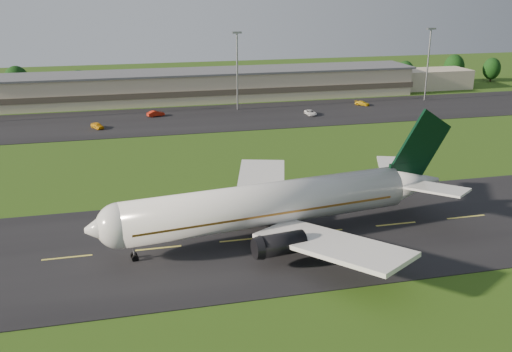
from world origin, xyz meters
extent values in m
plane|color=#274A12|center=(0.00, 0.00, 0.00)|extent=(360.00, 360.00, 0.00)
cube|color=black|center=(0.00, 0.00, 0.05)|extent=(220.00, 30.00, 0.10)
cube|color=black|center=(0.00, 72.00, 0.05)|extent=(260.00, 30.00, 0.10)
cylinder|color=white|center=(-7.60, 0.00, 4.80)|extent=(38.41, 10.79, 5.60)
sphere|color=white|center=(-26.42, -2.62, 4.80)|extent=(5.60, 5.60, 5.60)
cone|color=white|center=(-28.40, -2.90, 4.80)|extent=(4.70, 5.88, 5.38)
cone|color=white|center=(14.68, 3.10, 4.80)|extent=(9.67, 6.68, 5.49)
cube|color=#955F20|center=(-8.10, -0.07, 4.45)|extent=(35.44, 10.42, 0.28)
cube|color=black|center=(-27.02, -2.70, 5.35)|extent=(2.39, 3.25, 0.65)
cube|color=white|center=(-2.62, -10.41, 3.30)|extent=(15.98, 19.81, 2.20)
cube|color=white|center=(-5.66, 11.38, 3.30)|extent=(11.98, 20.17, 2.20)
cube|color=white|center=(15.37, -1.85, 5.70)|extent=(8.23, 9.23, 0.91)
cube|color=white|center=(13.99, 8.06, 5.70)|extent=(6.67, 9.36, 0.91)
cube|color=black|center=(13.19, 2.90, 6.60)|extent=(5.03, 1.23, 3.00)
cube|color=black|center=(15.67, 3.24, 10.30)|extent=(9.41, 1.75, 10.55)
cylinder|color=black|center=(-7.99, -8.13, 2.90)|extent=(5.92, 3.45, 2.70)
cylinder|color=black|center=(-10.19, 7.72, 2.90)|extent=(5.92, 3.45, 2.70)
cube|color=#C0AE92|center=(0.00, 96.00, 4.00)|extent=(120.00, 15.00, 8.00)
cube|color=#4C4438|center=(0.00, 96.00, 3.20)|extent=(121.00, 15.40, 1.60)
cube|color=#595B60|center=(0.00, 96.00, 8.15)|extent=(122.00, 16.00, 0.50)
cube|color=#C0AE92|center=(70.00, 98.00, 3.00)|extent=(28.00, 11.00, 6.00)
cylinder|color=gray|center=(5.00, 80.00, 10.00)|extent=(0.44, 0.44, 20.00)
cube|color=gray|center=(5.00, 80.00, 20.10)|extent=(2.40, 1.20, 0.50)
cylinder|color=gray|center=(60.00, 80.00, 10.00)|extent=(0.44, 0.44, 20.00)
cube|color=gray|center=(60.00, 80.00, 20.10)|extent=(2.40, 1.20, 0.50)
cylinder|color=black|center=(-53.58, 106.81, 1.57)|extent=(0.56, 0.56, 3.13)
ellipsoid|color=black|center=(-53.58, 106.81, 5.39)|extent=(7.31, 7.31, 9.13)
cylinder|color=black|center=(-36.54, 104.89, 1.33)|extent=(0.56, 0.56, 2.67)
ellipsoid|color=black|center=(-36.54, 104.89, 4.60)|extent=(6.23, 6.23, 7.79)
cylinder|color=black|center=(47.50, 105.61, 1.30)|extent=(0.56, 0.56, 2.60)
ellipsoid|color=black|center=(47.50, 105.61, 4.47)|extent=(6.06, 6.06, 7.58)
cylinder|color=black|center=(66.87, 105.71, 1.25)|extent=(0.56, 0.56, 2.49)
ellipsoid|color=black|center=(66.87, 105.71, 4.29)|extent=(5.81, 5.81, 7.26)
cylinder|color=black|center=(85.63, 107.05, 1.47)|extent=(0.56, 0.56, 2.93)
ellipsoid|color=black|center=(85.63, 107.05, 5.05)|extent=(6.84, 6.84, 8.55)
cylinder|color=black|center=(99.08, 105.35, 1.26)|extent=(0.56, 0.56, 2.53)
ellipsoid|color=black|center=(99.08, 105.35, 4.36)|extent=(5.90, 5.90, 7.38)
imported|color=#E9A30D|center=(-30.89, 66.88, 0.80)|extent=(3.41, 4.37, 1.39)
imported|color=#A31C0A|center=(-16.83, 76.65, 0.82)|extent=(4.64, 2.96, 1.44)
imported|color=white|center=(21.73, 68.98, 0.72)|extent=(2.28, 4.58, 1.25)
imported|color=#E0B00D|center=(39.53, 77.23, 0.69)|extent=(4.05, 4.10, 1.19)
camera|label=1|loc=(-25.11, -66.67, 32.01)|focal=40.00mm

